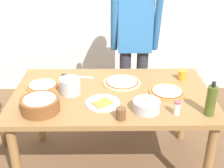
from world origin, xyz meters
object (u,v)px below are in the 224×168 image
pizza_cooked_on_tray (43,85)px  olive_oil_bottle (211,100)px  pizza_raw_on_board (122,82)px  chef_knife (74,76)px  cup_orange (182,75)px  salt_shaker (177,108)px  person_cook (135,42)px  dining_table (112,102)px  plate_with_slice (103,103)px  pizza_second_cooked (167,92)px  mixing_bowl_steel (146,106)px  steel_pot (70,86)px  cup_small_brown (121,114)px  popcorn_bowl (40,103)px

pizza_cooked_on_tray → olive_oil_bottle: olive_oil_bottle is taller
pizza_raw_on_board → chef_knife: pizza_raw_on_board is taller
cup_orange → salt_shaker: size_ratio=0.80×
salt_shaker → person_cook: bearing=101.0°
dining_table → chef_knife: 0.47m
plate_with_slice → cup_orange: size_ratio=3.06×
salt_shaker → chef_knife: 1.02m
pizza_second_cooked → person_cook: bearing=105.2°
pizza_cooked_on_tray → salt_shaker: salt_shaker is taller
pizza_cooked_on_tray → chef_knife: 0.30m
mixing_bowl_steel → steel_pot: (-0.58, 0.27, 0.03)m
pizza_cooked_on_tray → cup_orange: bearing=5.5°
chef_knife → olive_oil_bottle: bearing=-32.1°
cup_small_brown → salt_shaker: (0.40, 0.05, 0.01)m
steel_pot → dining_table: bearing=1.6°
pizza_cooked_on_tray → popcorn_bowl: 0.40m
person_cook → mixing_bowl_steel: bearing=-89.7°
steel_pot → chef_knife: 0.32m
dining_table → pizza_cooked_on_tray: pizza_cooked_on_tray is taller
olive_oil_bottle → chef_knife: bearing=147.9°
pizza_cooked_on_tray → pizza_raw_on_board: bearing=4.0°
person_cook → pizza_raw_on_board: bearing=-104.3°
salt_shaker → dining_table: bearing=143.0°
chef_knife → cup_orange: bearing=-3.9°
steel_pot → olive_oil_bottle: bearing=-18.1°
dining_table → person_cook: person_cook is taller
plate_with_slice → salt_shaker: (0.52, -0.15, 0.04)m
cup_orange → olive_oil_bottle: bearing=-84.1°
dining_table → olive_oil_bottle: (0.68, -0.34, 0.20)m
steel_pot → cup_orange: 0.99m
chef_knife → mixing_bowl_steel: bearing=-44.8°
person_cook → pizza_cooked_on_tray: person_cook is taller
pizza_second_cooked → cup_small_brown: 0.55m
dining_table → chef_knife: (-0.34, 0.30, 0.10)m
plate_with_slice → popcorn_bowl: popcorn_bowl is taller
plate_with_slice → cup_orange: cup_orange is taller
person_cook → cup_orange: (0.38, -0.52, -0.14)m
pizza_second_cooked → mixing_bowl_steel: mixing_bowl_steel is taller
plate_with_slice → popcorn_bowl: size_ratio=0.93×
plate_with_slice → mixing_bowl_steel: bearing=-17.2°
plate_with_slice → mixing_bowl_steel: mixing_bowl_steel is taller
pizza_cooked_on_tray → pizza_second_cooked: 1.04m
mixing_bowl_steel → olive_oil_bottle: 0.45m
pizza_second_cooked → chef_knife: (-0.79, 0.31, -0.00)m
mixing_bowl_steel → plate_with_slice: bearing=162.8°
pizza_second_cooked → cup_orange: size_ratio=3.44×
popcorn_bowl → salt_shaker: bearing=-3.6°
cup_orange → chef_knife: size_ratio=0.29×
pizza_cooked_on_tray → olive_oil_bottle: size_ratio=1.08×
dining_table → cup_small_brown: cup_small_brown is taller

